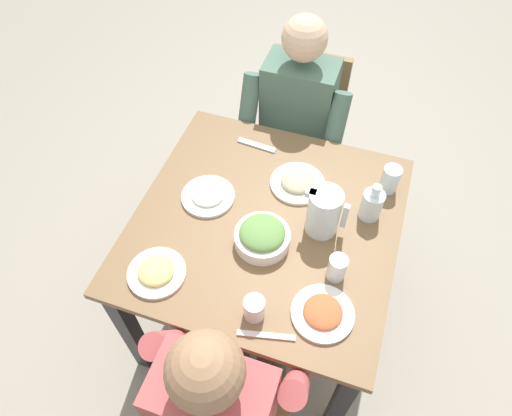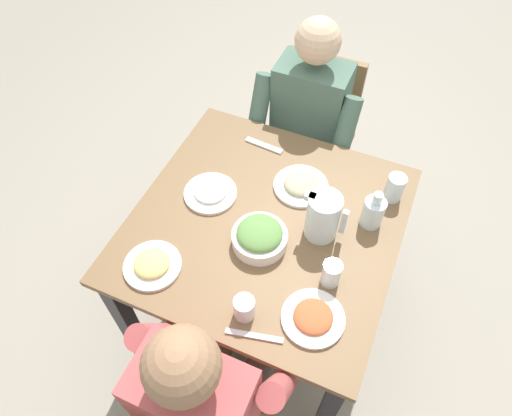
{
  "view_description": "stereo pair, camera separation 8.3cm",
  "coord_description": "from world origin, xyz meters",
  "px_view_note": "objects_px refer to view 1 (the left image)",
  "views": [
    {
      "loc": [
        0.28,
        -0.96,
        2.13
      ],
      "look_at": [
        -0.04,
        0.0,
        0.79
      ],
      "focal_mm": 32.2,
      "sensor_mm": 36.0,
      "label": 1
    },
    {
      "loc": [
        0.36,
        -0.93,
        2.13
      ],
      "look_at": [
        -0.04,
        0.0,
        0.79
      ],
      "focal_mm": 32.2,
      "sensor_mm": 36.0,
      "label": 2
    }
  ],
  "objects_px": {
    "diner_far": "(292,132)",
    "water_glass_center": "(254,308)",
    "plate_beans": "(297,182)",
    "plate_yoghurt": "(208,195)",
    "oil_carafe": "(371,206)",
    "plate_fries": "(156,272)",
    "water_glass_far_left": "(390,179)",
    "salad_bowl": "(262,236)",
    "dining_table": "(266,237)",
    "diner_near": "(228,388)",
    "chair_far": "(301,127)",
    "plate_rice_curry": "(323,313)",
    "water_pitcher": "(324,212)",
    "water_glass_near_right": "(337,268)"
  },
  "relations": [
    {
      "from": "diner_far",
      "to": "water_pitcher",
      "type": "height_order",
      "value": "diner_far"
    },
    {
      "from": "diner_near",
      "to": "water_glass_far_left",
      "type": "xyz_separation_m",
      "value": [
        0.33,
        0.89,
        0.15
      ]
    },
    {
      "from": "water_glass_center",
      "to": "oil_carafe",
      "type": "height_order",
      "value": "oil_carafe"
    },
    {
      "from": "water_pitcher",
      "to": "salad_bowl",
      "type": "height_order",
      "value": "water_pitcher"
    },
    {
      "from": "chair_far",
      "to": "salad_bowl",
      "type": "distance_m",
      "value": 0.94
    },
    {
      "from": "salad_bowl",
      "to": "water_glass_far_left",
      "type": "distance_m",
      "value": 0.55
    },
    {
      "from": "plate_yoghurt",
      "to": "diner_far",
      "type": "bearing_deg",
      "value": 71.61
    },
    {
      "from": "plate_yoghurt",
      "to": "plate_rice_curry",
      "type": "distance_m",
      "value": 0.63
    },
    {
      "from": "dining_table",
      "to": "water_glass_near_right",
      "type": "relative_size",
      "value": 9.35
    },
    {
      "from": "plate_rice_curry",
      "to": "water_glass_far_left",
      "type": "height_order",
      "value": "water_glass_far_left"
    },
    {
      "from": "diner_far",
      "to": "salad_bowl",
      "type": "relative_size",
      "value": 5.86
    },
    {
      "from": "chair_far",
      "to": "oil_carafe",
      "type": "bearing_deg",
      "value": -56.82
    },
    {
      "from": "diner_near",
      "to": "plate_rice_curry",
      "type": "distance_m",
      "value": 0.38
    },
    {
      "from": "water_pitcher",
      "to": "salad_bowl",
      "type": "relative_size",
      "value": 0.96
    },
    {
      "from": "dining_table",
      "to": "diner_far",
      "type": "distance_m",
      "value": 0.59
    },
    {
      "from": "chair_far",
      "to": "diner_far",
      "type": "distance_m",
      "value": 0.25
    },
    {
      "from": "plate_beans",
      "to": "water_glass_center",
      "type": "xyz_separation_m",
      "value": [
        0.02,
        -0.57,
        0.03
      ]
    },
    {
      "from": "plate_beans",
      "to": "water_glass_near_right",
      "type": "xyz_separation_m",
      "value": [
        0.23,
        -0.35,
        0.04
      ]
    },
    {
      "from": "diner_near",
      "to": "water_glass_far_left",
      "type": "distance_m",
      "value": 0.96
    },
    {
      "from": "plate_rice_curry",
      "to": "chair_far",
      "type": "bearing_deg",
      "value": 107.85
    },
    {
      "from": "water_pitcher",
      "to": "plate_beans",
      "type": "bearing_deg",
      "value": 128.77
    },
    {
      "from": "salad_bowl",
      "to": "oil_carafe",
      "type": "height_order",
      "value": "oil_carafe"
    },
    {
      "from": "plate_beans",
      "to": "water_pitcher",
      "type": "bearing_deg",
      "value": -51.23
    },
    {
      "from": "chair_far",
      "to": "plate_rice_curry",
      "type": "bearing_deg",
      "value": -72.15
    },
    {
      "from": "plate_rice_curry",
      "to": "water_glass_center",
      "type": "height_order",
      "value": "water_glass_center"
    },
    {
      "from": "diner_near",
      "to": "water_glass_center",
      "type": "xyz_separation_m",
      "value": [
        0.01,
        0.22,
        0.14
      ]
    },
    {
      "from": "diner_far",
      "to": "water_glass_center",
      "type": "xyz_separation_m",
      "value": [
        0.14,
        -0.95,
        0.14
      ]
    },
    {
      "from": "plate_fries",
      "to": "water_glass_far_left",
      "type": "relative_size",
      "value": 1.78
    },
    {
      "from": "diner_near",
      "to": "chair_far",
      "type": "bearing_deg",
      "value": 95.41
    },
    {
      "from": "water_glass_far_left",
      "to": "water_glass_near_right",
      "type": "height_order",
      "value": "water_glass_far_left"
    },
    {
      "from": "plate_yoghurt",
      "to": "oil_carafe",
      "type": "xyz_separation_m",
      "value": [
        0.6,
        0.12,
        0.04
      ]
    },
    {
      "from": "water_pitcher",
      "to": "plate_rice_curry",
      "type": "relative_size",
      "value": 0.92
    },
    {
      "from": "water_glass_far_left",
      "to": "plate_beans",
      "type": "bearing_deg",
      "value": -164.7
    },
    {
      "from": "dining_table",
      "to": "plate_beans",
      "type": "distance_m",
      "value": 0.25
    },
    {
      "from": "water_glass_far_left",
      "to": "oil_carafe",
      "type": "distance_m",
      "value": 0.16
    },
    {
      "from": "plate_yoghurt",
      "to": "oil_carafe",
      "type": "distance_m",
      "value": 0.62
    },
    {
      "from": "chair_far",
      "to": "water_pitcher",
      "type": "bearing_deg",
      "value": -70.77
    },
    {
      "from": "water_glass_near_right",
      "to": "diner_near",
      "type": "bearing_deg",
      "value": -117.28
    },
    {
      "from": "plate_beans",
      "to": "water_glass_near_right",
      "type": "height_order",
      "value": "water_glass_near_right"
    },
    {
      "from": "diner_far",
      "to": "dining_table",
      "type": "bearing_deg",
      "value": -83.81
    },
    {
      "from": "diner_near",
      "to": "water_pitcher",
      "type": "bearing_deg",
      "value": 77.89
    },
    {
      "from": "water_pitcher",
      "to": "water_glass_near_right",
      "type": "xyz_separation_m",
      "value": [
        0.09,
        -0.18,
        -0.04
      ]
    },
    {
      "from": "diner_near",
      "to": "dining_table",
      "type": "bearing_deg",
      "value": 96.49
    },
    {
      "from": "salad_bowl",
      "to": "plate_rice_curry",
      "type": "distance_m",
      "value": 0.34
    },
    {
      "from": "dining_table",
      "to": "plate_yoghurt",
      "type": "xyz_separation_m",
      "value": [
        -0.25,
        0.03,
        0.13
      ]
    },
    {
      "from": "plate_fries",
      "to": "oil_carafe",
      "type": "distance_m",
      "value": 0.81
    },
    {
      "from": "chair_far",
      "to": "water_glass_near_right",
      "type": "relative_size",
      "value": 8.39
    },
    {
      "from": "water_glass_center",
      "to": "chair_far",
      "type": "bearing_deg",
      "value": 96.97
    },
    {
      "from": "salad_bowl",
      "to": "water_glass_center",
      "type": "bearing_deg",
      "value": -76.96
    },
    {
      "from": "salad_bowl",
      "to": "chair_far",
      "type": "bearing_deg",
      "value": 95.08
    }
  ]
}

